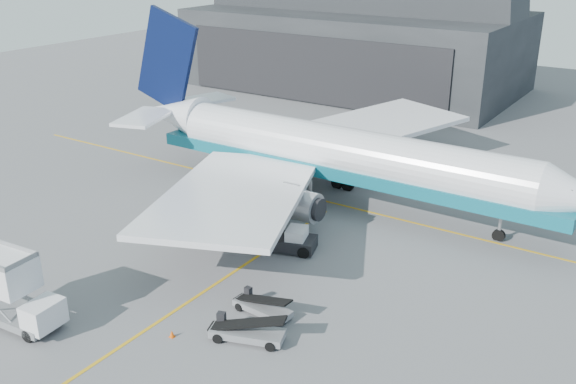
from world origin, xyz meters
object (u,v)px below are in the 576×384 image
Objects in this scene: airliner at (328,152)px; pushback_tug at (291,241)px; belt_loader_a at (247,332)px; catering_truck at (11,290)px; belt_loader_b at (262,307)px.

airliner is 11.63m from pushback_tug.
pushback_tug is at bearing 91.83° from belt_loader_a.
catering_truck reaches higher than belt_loader_a.
pushback_tug is at bearing 115.80° from belt_loader_b.
pushback_tug is (8.99, 18.11, -1.57)m from catering_truck.
pushback_tug is 12.38m from belt_loader_a.
belt_loader_b is at bearing -71.63° from airliner.
airliner is 10.13× the size of pushback_tug.
pushback_tug is at bearing -74.66° from airliner.
airliner reaches higher than catering_truck.
belt_loader_b is at bearing -85.82° from pushback_tug.
catering_truck is at bearing -134.15° from pushback_tug.
airliner is 23.66m from belt_loader_a.
catering_truck is 1.39× the size of belt_loader_a.
belt_loader_a reaches higher than belt_loader_b.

